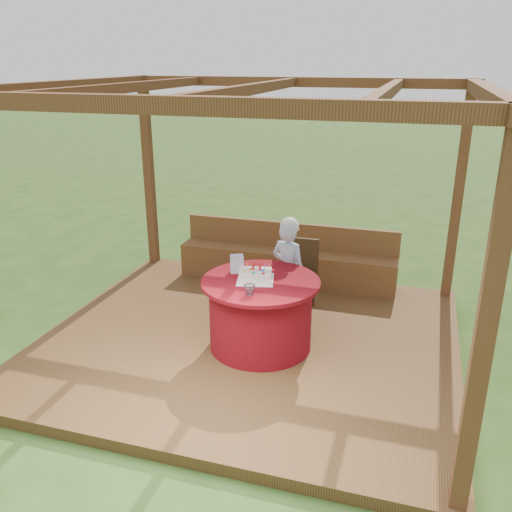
{
  "coord_description": "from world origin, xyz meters",
  "views": [
    {
      "loc": [
        1.64,
        -5.14,
        3.06
      ],
      "look_at": [
        0.0,
        0.25,
        1.0
      ],
      "focal_mm": 38.0,
      "sensor_mm": 36.0,
      "label": 1
    }
  ],
  "objects_px": {
    "bench": "(287,263)",
    "birthday_cake": "(255,275)",
    "table": "(261,313)",
    "drinking_glass": "(250,290)",
    "chair": "(299,271)",
    "gift_bag": "(237,264)",
    "elderly_woman": "(289,270)"
  },
  "relations": [
    {
      "from": "bench",
      "to": "birthday_cake",
      "type": "distance_m",
      "value": 1.96
    },
    {
      "from": "bench",
      "to": "table",
      "type": "xyz_separation_m",
      "value": [
        0.17,
        -1.87,
        0.12
      ]
    },
    {
      "from": "bench",
      "to": "drinking_glass",
      "type": "relative_size",
      "value": 26.94
    },
    {
      "from": "bench",
      "to": "table",
      "type": "relative_size",
      "value": 2.41
    },
    {
      "from": "birthday_cake",
      "to": "bench",
      "type": "bearing_deg",
      "value": 93.57
    },
    {
      "from": "table",
      "to": "chair",
      "type": "bearing_deg",
      "value": 80.72
    },
    {
      "from": "gift_bag",
      "to": "drinking_glass",
      "type": "xyz_separation_m",
      "value": [
        0.31,
        -0.52,
        -0.05
      ]
    },
    {
      "from": "chair",
      "to": "gift_bag",
      "type": "height_order",
      "value": "gift_bag"
    },
    {
      "from": "table",
      "to": "elderly_woman",
      "type": "xyz_separation_m",
      "value": [
        0.14,
        0.66,
        0.26
      ]
    },
    {
      "from": "elderly_woman",
      "to": "birthday_cake",
      "type": "xyz_separation_m",
      "value": [
        -0.2,
        -0.67,
        0.17
      ]
    },
    {
      "from": "birthday_cake",
      "to": "drinking_glass",
      "type": "distance_m",
      "value": 0.38
    },
    {
      "from": "birthday_cake",
      "to": "gift_bag",
      "type": "distance_m",
      "value": 0.29
    },
    {
      "from": "bench",
      "to": "drinking_glass",
      "type": "distance_m",
      "value": 2.32
    },
    {
      "from": "elderly_woman",
      "to": "birthday_cake",
      "type": "height_order",
      "value": "elderly_woman"
    },
    {
      "from": "chair",
      "to": "drinking_glass",
      "type": "distance_m",
      "value": 1.51
    },
    {
      "from": "bench",
      "to": "table",
      "type": "height_order",
      "value": "bench"
    },
    {
      "from": "elderly_woman",
      "to": "drinking_glass",
      "type": "distance_m",
      "value": 1.07
    },
    {
      "from": "table",
      "to": "drinking_glass",
      "type": "xyz_separation_m",
      "value": [
        0.0,
        -0.38,
        0.43
      ]
    },
    {
      "from": "elderly_woman",
      "to": "gift_bag",
      "type": "relative_size",
      "value": 6.48
    },
    {
      "from": "elderly_woman",
      "to": "birthday_cake",
      "type": "distance_m",
      "value": 0.72
    },
    {
      "from": "birthday_cake",
      "to": "gift_bag",
      "type": "relative_size",
      "value": 2.28
    },
    {
      "from": "chair",
      "to": "birthday_cake",
      "type": "xyz_separation_m",
      "value": [
        -0.23,
        -1.08,
        0.34
      ]
    },
    {
      "from": "gift_bag",
      "to": "elderly_woman",
      "type": "bearing_deg",
      "value": 26.06
    },
    {
      "from": "chair",
      "to": "birthday_cake",
      "type": "height_order",
      "value": "birthday_cake"
    },
    {
      "from": "table",
      "to": "gift_bag",
      "type": "height_order",
      "value": "gift_bag"
    },
    {
      "from": "table",
      "to": "elderly_woman",
      "type": "bearing_deg",
      "value": 78.14
    },
    {
      "from": "drinking_glass",
      "to": "birthday_cake",
      "type": "bearing_deg",
      "value": 98.5
    },
    {
      "from": "table",
      "to": "gift_bag",
      "type": "distance_m",
      "value": 0.58
    },
    {
      "from": "birthday_cake",
      "to": "elderly_woman",
      "type": "bearing_deg",
      "value": 73.69
    },
    {
      "from": "chair",
      "to": "elderly_woman",
      "type": "bearing_deg",
      "value": -95.09
    },
    {
      "from": "chair",
      "to": "elderly_woman",
      "type": "relative_size",
      "value": 0.68
    },
    {
      "from": "bench",
      "to": "drinking_glass",
      "type": "bearing_deg",
      "value": -85.61
    }
  ]
}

